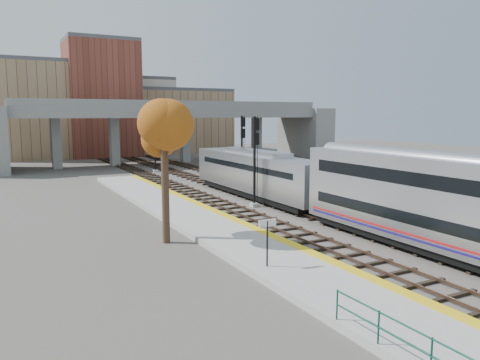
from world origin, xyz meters
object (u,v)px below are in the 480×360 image
signal_mast_far (155,143)px  tree (164,131)px  signal_mast_mid (242,151)px  car_c (280,161)px  car_b (279,169)px  locomotive (256,173)px  signal_mast_near (255,162)px  car_a (270,171)px

signal_mast_far → tree: bearing=-106.6°
signal_mast_mid → car_c: signal_mast_mid is taller
signal_mast_mid → tree: size_ratio=0.83×
signal_mast_far → tree: size_ratio=0.84×
signal_mast_far → signal_mast_mid: bearing=-76.0°
tree → car_b: 34.32m
signal_mast_far → tree: tree is taller
car_c → car_b: bearing=-128.5°
locomotive → signal_mast_far: (-2.10, 22.80, 1.48)m
signal_mast_near → tree: 12.44m
signal_mast_near → signal_mast_mid: bearing=67.5°
signal_mast_far → car_c: signal_mast_far is taller
signal_mast_far → car_a: bearing=-43.3°
car_c → signal_mast_mid: bearing=-138.8°
signal_mast_near → car_a: (11.11, 15.81, -3.11)m
signal_mast_near → signal_mast_mid: 10.70m
signal_mast_near → car_b: size_ratio=2.14×
signal_mast_near → car_c: signal_mast_near is taller
locomotive → car_a: bearing=53.8°
locomotive → tree: bearing=-139.1°
signal_mast_mid → signal_mast_far: (-4.10, 16.42, 0.06)m
locomotive → car_a: 15.35m
signal_mast_mid → car_b: bearing=38.7°
car_a → signal_mast_mid: bearing=-158.0°
signal_mast_near → signal_mast_mid: (4.10, 9.88, 0.01)m
car_b → car_c: 8.98m
signal_mast_mid → signal_mast_far: bearing=104.0°
car_c → signal_mast_far: bearing=170.6°
tree → locomotive: bearing=40.9°
locomotive → tree: (-12.02, -10.43, 4.30)m
car_c → locomotive: bearing=-132.4°
signal_mast_mid → car_b: size_ratio=2.14×
locomotive → car_c: bearing=52.6°
signal_mast_near → signal_mast_mid: signal_mast_mid is taller
signal_mast_far → car_b: size_ratio=2.17×
car_a → car_c: size_ratio=0.72×
signal_mast_near → tree: (-9.92, -6.93, 2.88)m
signal_mast_near → signal_mast_far: bearing=90.0°
tree → car_a: size_ratio=2.79×
tree → car_b: tree is taller
signal_mast_far → car_c: (18.46, -1.38, -3.08)m
signal_mast_far → signal_mast_near: bearing=-90.0°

